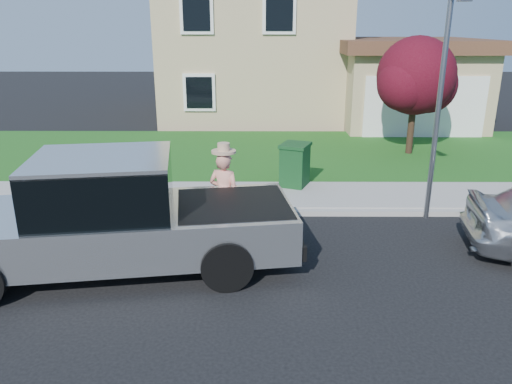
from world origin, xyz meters
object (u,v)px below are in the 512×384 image
pickup_truck (114,218)px  street_lamp (441,97)px  woman (225,194)px  trash_bin (295,164)px  ornamental_tree (417,80)px

pickup_truck → street_lamp: (6.41, 2.51, 1.77)m
woman → street_lamp: street_lamp is taller
pickup_truck → trash_bin: (3.50, 4.52, -0.26)m
woman → street_lamp: (4.56, 1.10, 1.80)m
trash_bin → street_lamp: street_lamp is taller
woman → street_lamp: size_ratio=0.42×
ornamental_tree → woman: bearing=-130.2°
pickup_truck → woman: pickup_truck is taller
pickup_truck → woman: size_ratio=3.31×
trash_bin → ornamental_tree: bearing=63.7°
street_lamp → pickup_truck: bearing=-169.2°
pickup_truck → ornamental_tree: bearing=38.7°
ornamental_tree → trash_bin: (-4.15, -3.73, -1.81)m
pickup_truck → woman: (1.86, 1.40, -0.03)m
pickup_truck → trash_bin: bearing=43.7°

